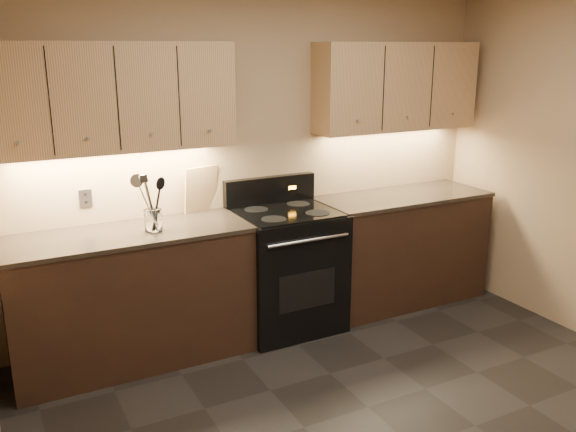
# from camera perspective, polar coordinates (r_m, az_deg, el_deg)

# --- Properties ---
(wall_back) EXTENTS (4.00, 0.04, 2.60)m
(wall_back) POSITION_cam_1_polar(r_m,az_deg,el_deg) (4.71, -2.83, 5.59)
(wall_back) COLOR #A2835F
(wall_back) RESTS_ON ground
(counter_left) EXTENTS (1.62, 0.62, 0.93)m
(counter_left) POSITION_cam_1_polar(r_m,az_deg,el_deg) (4.33, -14.39, -7.34)
(counter_left) COLOR black
(counter_left) RESTS_ON ground
(counter_right) EXTENTS (1.46, 0.62, 0.93)m
(counter_right) POSITION_cam_1_polar(r_m,az_deg,el_deg) (5.27, 10.43, -2.92)
(counter_right) COLOR black
(counter_right) RESTS_ON ground
(stove) EXTENTS (0.76, 0.68, 1.14)m
(stove) POSITION_cam_1_polar(r_m,az_deg,el_deg) (4.69, -0.16, -4.87)
(stove) COLOR black
(stove) RESTS_ON ground
(upper_cab_left) EXTENTS (1.60, 0.30, 0.70)m
(upper_cab_left) POSITION_cam_1_polar(r_m,az_deg,el_deg) (4.16, -16.14, 10.61)
(upper_cab_left) COLOR tan
(upper_cab_left) RESTS_ON wall_back
(upper_cab_right) EXTENTS (1.44, 0.30, 0.70)m
(upper_cab_right) POSITION_cam_1_polar(r_m,az_deg,el_deg) (5.13, 10.13, 11.82)
(upper_cab_right) COLOR tan
(upper_cab_right) RESTS_ON wall_back
(outlet_plate) EXTENTS (0.08, 0.01, 0.12)m
(outlet_plate) POSITION_cam_1_polar(r_m,az_deg,el_deg) (4.38, -18.41, 1.60)
(outlet_plate) COLOR #B2B5BA
(outlet_plate) RESTS_ON wall_back
(utensil_crock) EXTENTS (0.13, 0.13, 0.15)m
(utensil_crock) POSITION_cam_1_polar(r_m,az_deg,el_deg) (4.15, -12.50, -0.45)
(utensil_crock) COLOR white
(utensil_crock) RESTS_ON counter_left
(cutting_board) EXTENTS (0.27, 0.12, 0.34)m
(cutting_board) POSITION_cam_1_polar(r_m,az_deg,el_deg) (4.55, -8.15, 2.51)
(cutting_board) COLOR tan
(cutting_board) RESTS_ON counter_left
(black_spoon) EXTENTS (0.12, 0.10, 0.36)m
(black_spoon) POSITION_cam_1_polar(r_m,az_deg,el_deg) (4.13, -12.63, 1.21)
(black_spoon) COLOR black
(black_spoon) RESTS_ON utensil_crock
(black_turner) EXTENTS (0.15, 0.17, 0.39)m
(black_turner) POSITION_cam_1_polar(r_m,az_deg,el_deg) (4.11, -12.34, 1.38)
(black_turner) COLOR black
(black_turner) RESTS_ON utensil_crock
(steel_spatula) EXTENTS (0.17, 0.12, 0.40)m
(steel_spatula) POSITION_cam_1_polar(r_m,az_deg,el_deg) (4.14, -12.42, 1.56)
(steel_spatula) COLOR silver
(steel_spatula) RESTS_ON utensil_crock
(steel_skimmer) EXTENTS (0.21, 0.12, 0.39)m
(steel_skimmer) POSITION_cam_1_polar(r_m,az_deg,el_deg) (4.10, -12.25, 1.35)
(steel_skimmer) COLOR silver
(steel_skimmer) RESTS_ON utensil_crock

